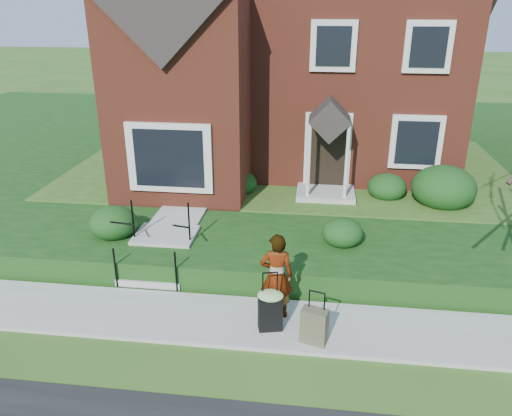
% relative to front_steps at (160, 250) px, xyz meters
% --- Properties ---
extents(ground, '(120.00, 120.00, 0.00)m').
position_rel_front_steps_xyz_m(ground, '(2.50, -1.84, -0.47)').
color(ground, '#2D5119').
rests_on(ground, ground).
extents(sidewalk, '(60.00, 1.60, 0.08)m').
position_rel_front_steps_xyz_m(sidewalk, '(2.50, -1.84, -0.43)').
color(sidewalk, '#9E9B93').
rests_on(sidewalk, ground).
extents(terrace, '(44.00, 20.00, 0.60)m').
position_rel_front_steps_xyz_m(terrace, '(6.50, 9.06, -0.17)').
color(terrace, '#113A0F').
rests_on(terrace, ground).
extents(walkway, '(1.20, 6.00, 0.06)m').
position_rel_front_steps_xyz_m(walkway, '(0.00, 3.16, 0.16)').
color(walkway, '#9E9B93').
rests_on(walkway, terrace).
extents(main_house, '(10.40, 10.20, 9.40)m').
position_rel_front_steps_xyz_m(main_house, '(2.29, 7.76, 4.79)').
color(main_house, maroon).
rests_on(main_house, terrace).
extents(front_steps, '(1.40, 2.02, 1.50)m').
position_rel_front_steps_xyz_m(front_steps, '(0.00, 0.00, 0.00)').
color(front_steps, '#9E9B93').
rests_on(front_steps, ground).
extents(foundation_shrubs, '(10.09, 4.39, 1.18)m').
position_rel_front_steps_xyz_m(foundation_shrubs, '(3.24, 2.86, 0.61)').
color(foundation_shrubs, '#0F3411').
rests_on(foundation_shrubs, terrace).
extents(woman, '(0.66, 0.46, 1.71)m').
position_rel_front_steps_xyz_m(woman, '(2.77, -1.60, 0.46)').
color(woman, '#999999').
rests_on(woman, sidewalk).
extents(suitcase_black, '(0.56, 0.49, 1.15)m').
position_rel_front_steps_xyz_m(suitcase_black, '(2.71, -2.05, 0.05)').
color(suitcase_black, black).
rests_on(suitcase_black, sidewalk).
extents(suitcase_olive, '(0.51, 0.38, 0.99)m').
position_rel_front_steps_xyz_m(suitcase_olive, '(3.51, -2.34, -0.06)').
color(suitcase_olive, brown).
rests_on(suitcase_olive, sidewalk).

